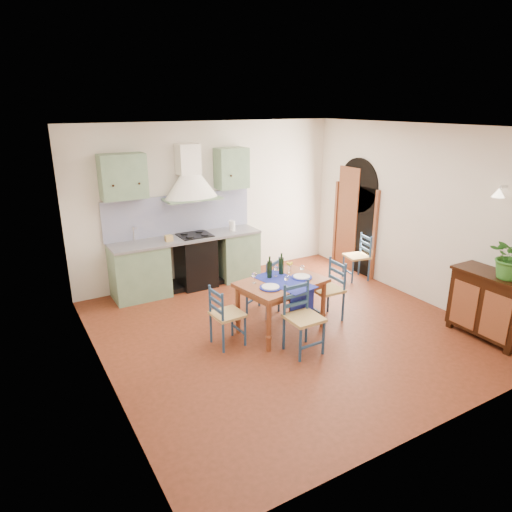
{
  "coord_description": "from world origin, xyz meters",
  "views": [
    {
      "loc": [
        -3.33,
        -4.87,
        3.08
      ],
      "look_at": [
        -0.33,
        0.3,
        1.07
      ],
      "focal_mm": 32.0,
      "sensor_mm": 36.0,
      "label": 1
    }
  ],
  "objects_px": {
    "dining_table": "(282,287)",
    "potted_plant": "(511,256)",
    "sideboard": "(490,303)",
    "chair_near": "(303,318)"
  },
  "relations": [
    {
      "from": "dining_table",
      "to": "sideboard",
      "type": "bearing_deg",
      "value": -34.42
    },
    {
      "from": "sideboard",
      "to": "potted_plant",
      "type": "distance_m",
      "value": 0.74
    },
    {
      "from": "chair_near",
      "to": "sideboard",
      "type": "xyz_separation_m",
      "value": [
        2.42,
        -0.98,
        0.04
      ]
    },
    {
      "from": "dining_table",
      "to": "chair_near",
      "type": "xyz_separation_m",
      "value": [
        -0.08,
        -0.62,
        -0.19
      ]
    },
    {
      "from": "dining_table",
      "to": "potted_plant",
      "type": "xyz_separation_m",
      "value": [
        2.32,
        -1.76,
        0.57
      ]
    },
    {
      "from": "dining_table",
      "to": "potted_plant",
      "type": "relative_size",
      "value": 2.18
    },
    {
      "from": "sideboard",
      "to": "potted_plant",
      "type": "bearing_deg",
      "value": -94.97
    },
    {
      "from": "dining_table",
      "to": "sideboard",
      "type": "xyz_separation_m",
      "value": [
        2.33,
        -1.6,
        -0.16
      ]
    },
    {
      "from": "dining_table",
      "to": "potted_plant",
      "type": "distance_m",
      "value": 2.97
    },
    {
      "from": "sideboard",
      "to": "potted_plant",
      "type": "height_order",
      "value": "potted_plant"
    }
  ]
}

